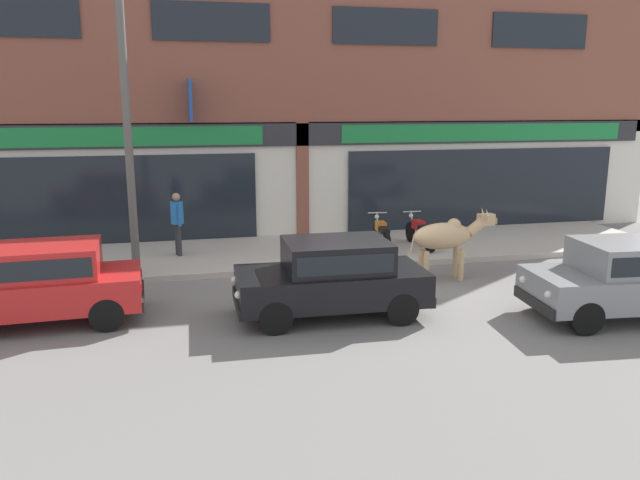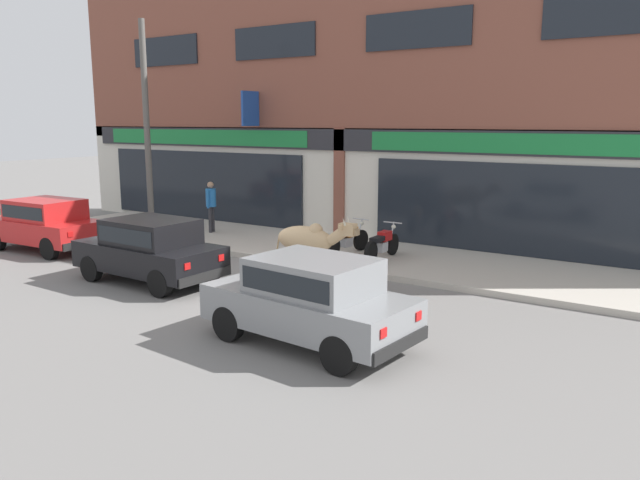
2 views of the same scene
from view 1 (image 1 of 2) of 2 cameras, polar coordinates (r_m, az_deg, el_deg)
ground_plane at (r=12.87m, az=3.75°, el=-5.42°), size 90.00×90.00×0.00m
sidewalk at (r=16.66m, az=-0.30°, el=-0.98°), size 19.00×3.79×0.14m
shop_building at (r=18.33m, az=-1.86°, el=15.29°), size 23.00×1.40×10.09m
cow at (r=14.28m, az=11.47°, el=0.33°), size 2.15×0.59×1.61m
car_0 at (r=12.87m, az=26.27°, el=-2.94°), size 3.71×1.89×1.46m
car_1 at (r=12.31m, az=-24.09°, el=-3.39°), size 3.67×1.76×1.46m
car_2 at (r=11.62m, az=1.22°, el=-3.17°), size 3.65×1.68×1.46m
motorcycle_0 at (r=16.60m, az=5.65°, el=0.53°), size 0.53×1.81×0.88m
motorcycle_1 at (r=16.93m, az=9.15°, el=0.67°), size 0.52×1.81×0.88m
pedestrian at (r=16.07m, az=-12.93°, el=2.05°), size 0.32×0.48×1.60m
utility_pole at (r=14.26m, az=-17.18°, el=9.40°), size 0.18×0.18×6.35m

